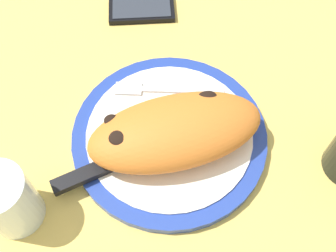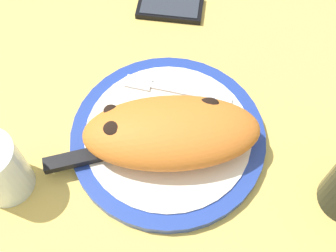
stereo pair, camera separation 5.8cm
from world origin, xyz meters
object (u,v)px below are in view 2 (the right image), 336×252
at_px(knife, 106,153).
at_px(smartphone, 170,7).
at_px(fork, 168,89).
at_px(plate, 168,136).
at_px(calzone, 171,132).

height_order(knife, smartphone, knife).
height_order(fork, smartphone, fork).
relative_size(fork, knife, 0.73).
height_order(plate, fork, fork).
bearing_deg(calzone, knife, 22.27).
distance_m(plate, knife, 0.09).
bearing_deg(smartphone, plate, 101.07).
bearing_deg(fork, calzone, 105.10).
relative_size(plate, calzone, 1.08).
height_order(calzone, knife, calzone).
distance_m(knife, smartphone, 0.31).
bearing_deg(calzone, plate, -62.98).
xyz_separation_m(plate, smartphone, (0.05, -0.26, -0.00)).
distance_m(plate, fork, 0.08).
relative_size(knife, smartphone, 1.91).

